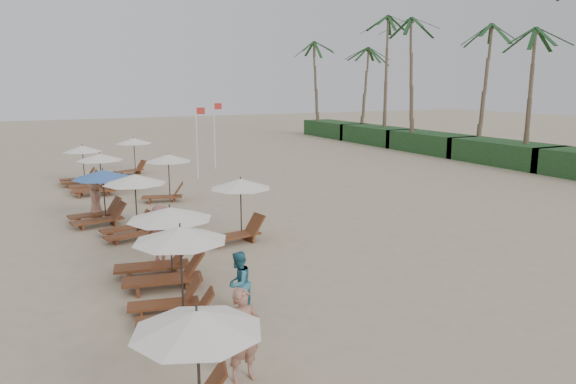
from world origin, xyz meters
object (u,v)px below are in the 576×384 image
lounger_station_1 (174,270)px  inland_station_1 (166,172)px  flag_pole_near (197,137)px  lounger_station_2 (161,246)px  lounger_station_4 (98,196)px  lounger_station_5 (95,175)px  beachgoer_mid_b (161,236)px  lounger_station_6 (80,165)px  lounger_station_3 (131,204)px  beachgoer_far_b (95,199)px  beachgoer_near (243,335)px  inland_station_0 (237,205)px  lounger_station_0 (186,376)px  inland_station_2 (132,151)px  beachgoer_mid_a (238,283)px

lounger_station_1 → inland_station_1: bearing=76.4°
flag_pole_near → lounger_station_2: bearing=-111.0°
lounger_station_4 → lounger_station_5: bearing=83.7°
lounger_station_5 → beachgoer_mid_b: lounger_station_5 is taller
lounger_station_1 → lounger_station_6: bearing=90.0°
lounger_station_1 → lounger_station_3: size_ratio=0.98×
lounger_station_5 → beachgoer_far_b: (-0.71, -5.45, -0.17)m
lounger_station_6 → beachgoer_near: 23.08m
lounger_station_1 → beachgoer_mid_b: 4.14m
inland_station_0 → flag_pole_near: (2.85, 13.47, 1.11)m
lounger_station_0 → lounger_station_5: (1.45, 21.20, -0.11)m
inland_station_0 → inland_station_2: 16.82m
lounger_station_4 → inland_station_0: size_ratio=0.97×
inland_station_1 → inland_station_2: size_ratio=1.03×
lounger_station_2 → lounger_station_5: lounger_station_2 is taller
beachgoer_mid_a → beachgoer_mid_b: beachgoer_mid_b is taller
lounger_station_3 → lounger_station_4: 2.79m
lounger_station_0 → beachgoer_mid_a: 4.79m
beachgoer_far_b → lounger_station_1: bearing=-168.3°
inland_station_1 → beachgoer_mid_b: size_ratio=1.40×
beachgoer_mid_a → lounger_station_4: bearing=-121.9°
beachgoer_far_b → flag_pole_near: (6.89, 7.65, 1.62)m
lounger_station_3 → inland_station_1: (2.77, 5.75, 0.15)m
lounger_station_3 → beachgoer_near: 10.91m
lounger_station_0 → inland_station_2: 27.12m
lounger_station_2 → flag_pole_near: 17.49m
lounger_station_6 → inland_station_2: bearing=36.1°
lounger_station_1 → flag_pole_near: (6.60, 18.95, 1.19)m
lounger_station_3 → lounger_station_5: bearing=90.4°
inland_station_2 → beachgoer_near: inland_station_2 is taller
lounger_station_0 → lounger_station_1: (1.04, 4.46, 0.16)m
inland_station_0 → lounger_station_4: bearing=129.7°
inland_station_2 → beachgoer_far_b: bearing=-108.5°
beachgoer_mid_a → beachgoer_mid_b: (-0.79, 4.46, 0.16)m
lounger_station_0 → inland_station_1: bearing=76.5°
lounger_station_1 → beachgoer_near: (0.43, -3.24, -0.33)m
inland_station_1 → beachgoer_mid_b: inland_station_1 is taller
lounger_station_1 → beachgoer_mid_b: bearing=80.6°
flag_pole_near → beachgoer_mid_a: bearing=-104.9°
lounger_station_2 → inland_station_2: bearing=81.2°
lounger_station_6 → beachgoer_mid_a: lounger_station_6 is taller
inland_station_2 → beachgoer_mid_a: size_ratio=1.64×
lounger_station_0 → lounger_station_5: lounger_station_0 is taller
lounger_station_6 → inland_station_2: 4.20m
beachgoer_far_b → beachgoer_near: bearing=-166.9°
inland_station_0 → inland_station_2: same height
beachgoer_far_b → inland_station_1: bearing=-48.8°
lounger_station_0 → inland_station_1: inland_station_1 is taller
inland_station_2 → beachgoer_near: 25.71m
inland_station_2 → beachgoer_far_b: inland_station_2 is taller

